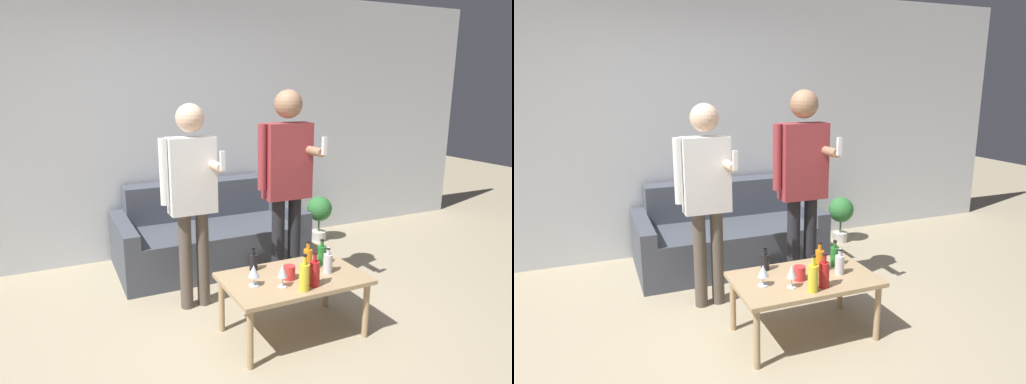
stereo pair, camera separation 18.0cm
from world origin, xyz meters
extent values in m
plane|color=tan|center=(0.00, 0.00, 0.00)|extent=(16.00, 16.00, 0.00)
cube|color=silver|center=(0.00, 2.18, 1.35)|extent=(8.00, 0.06, 2.70)
cube|color=#474C56|center=(0.33, 1.50, 0.21)|extent=(1.51, 0.68, 0.41)
cube|color=#474C56|center=(0.33, 1.97, 0.39)|extent=(1.51, 0.26, 0.79)
cube|color=#474C56|center=(-0.49, 1.64, 0.27)|extent=(0.14, 0.94, 0.54)
cube|color=#474C56|center=(1.16, 1.64, 0.27)|extent=(0.14, 0.94, 0.54)
cube|color=tan|center=(0.43, 0.13, 0.43)|extent=(1.00, 0.61, 0.03)
cylinder|color=tan|center=(-0.01, -0.12, 0.21)|extent=(0.04, 0.04, 0.42)
cylinder|color=tan|center=(0.88, -0.12, 0.21)|extent=(0.04, 0.04, 0.42)
cylinder|color=tan|center=(-0.01, 0.39, 0.21)|extent=(0.04, 0.04, 0.42)
cylinder|color=tan|center=(0.88, 0.39, 0.21)|extent=(0.04, 0.04, 0.42)
cylinder|color=black|center=(0.23, 0.36, 0.50)|extent=(0.06, 0.06, 0.12)
cylinder|color=black|center=(0.23, 0.36, 0.58)|extent=(0.02, 0.02, 0.05)
cylinder|color=black|center=(0.23, 0.36, 0.60)|extent=(0.03, 0.03, 0.01)
cylinder|color=#23752D|center=(0.74, 0.24, 0.52)|extent=(0.06, 0.06, 0.14)
cylinder|color=#23752D|center=(0.74, 0.24, 0.61)|extent=(0.02, 0.02, 0.05)
cylinder|color=black|center=(0.74, 0.24, 0.64)|extent=(0.03, 0.03, 0.01)
cylinder|color=orange|center=(0.58, 0.18, 0.53)|extent=(0.06, 0.06, 0.16)
cylinder|color=orange|center=(0.58, 0.18, 0.64)|extent=(0.02, 0.02, 0.06)
cylinder|color=black|center=(0.58, 0.18, 0.66)|extent=(0.03, 0.03, 0.01)
cylinder|color=yellow|center=(0.39, -0.09, 0.54)|extent=(0.07, 0.07, 0.18)
cylinder|color=yellow|center=(0.39, -0.09, 0.66)|extent=(0.03, 0.03, 0.07)
cylinder|color=black|center=(0.39, -0.09, 0.69)|extent=(0.03, 0.03, 0.01)
cylinder|color=#B21E1E|center=(0.49, -0.06, 0.53)|extent=(0.07, 0.07, 0.17)
cylinder|color=#B21E1E|center=(0.49, -0.06, 0.65)|extent=(0.03, 0.03, 0.07)
cylinder|color=black|center=(0.49, -0.06, 0.68)|extent=(0.03, 0.03, 0.01)
cylinder|color=silver|center=(0.69, 0.09, 0.51)|extent=(0.06, 0.06, 0.14)
cylinder|color=silver|center=(0.69, 0.09, 0.61)|extent=(0.02, 0.02, 0.05)
cylinder|color=black|center=(0.69, 0.09, 0.63)|extent=(0.03, 0.03, 0.01)
cylinder|color=silver|center=(0.12, 0.12, 0.45)|extent=(0.07, 0.07, 0.01)
cylinder|color=silver|center=(0.12, 0.12, 0.48)|extent=(0.01, 0.01, 0.06)
cone|color=silver|center=(0.12, 0.12, 0.55)|extent=(0.08, 0.08, 0.08)
cylinder|color=silver|center=(0.28, 0.02, 0.45)|extent=(0.06, 0.06, 0.01)
cylinder|color=silver|center=(0.28, 0.02, 0.48)|extent=(0.01, 0.01, 0.07)
cone|color=silver|center=(0.28, 0.02, 0.56)|extent=(0.07, 0.07, 0.09)
cylinder|color=red|center=(0.39, 0.11, 0.49)|extent=(0.08, 0.08, 0.10)
cylinder|color=brown|center=(-0.14, 0.84, 0.39)|extent=(0.10, 0.10, 0.79)
cylinder|color=brown|center=(0.00, 0.84, 0.39)|extent=(0.10, 0.10, 0.79)
cube|color=white|center=(-0.07, 0.84, 1.08)|extent=(0.36, 0.16, 0.59)
sphere|color=beige|center=(-0.07, 0.84, 1.52)|extent=(0.22, 0.22, 0.22)
cylinder|color=white|center=(-0.28, 0.84, 1.13)|extent=(0.07, 0.07, 0.50)
cylinder|color=beige|center=(0.08, 0.72, 1.17)|extent=(0.07, 0.26, 0.07)
cube|color=white|center=(0.08, 0.56, 1.23)|extent=(0.03, 0.03, 0.14)
cylinder|color=#232328|center=(0.65, 0.79, 0.42)|extent=(0.11, 0.11, 0.83)
cylinder|color=#232328|center=(0.81, 0.79, 0.42)|extent=(0.11, 0.11, 0.83)
cube|color=#933338|center=(0.73, 0.79, 1.15)|extent=(0.39, 0.17, 0.63)
sphere|color=#9E7556|center=(0.73, 0.79, 1.61)|extent=(0.23, 0.23, 0.23)
cylinder|color=#933338|center=(0.50, 0.79, 1.19)|extent=(0.07, 0.07, 0.53)
cylinder|color=#9E7556|center=(0.89, 0.65, 1.24)|extent=(0.07, 0.27, 0.07)
cube|color=white|center=(0.89, 0.49, 1.30)|extent=(0.03, 0.03, 0.14)
cylinder|color=silver|center=(1.70, 1.77, 0.05)|extent=(0.16, 0.16, 0.11)
cylinder|color=#476B38|center=(1.70, 1.77, 0.19)|extent=(0.02, 0.02, 0.17)
sphere|color=#337A38|center=(1.70, 1.77, 0.38)|extent=(0.28, 0.28, 0.28)
camera|label=1|loc=(-1.06, -2.46, 1.77)|focal=32.00mm
camera|label=2|loc=(-0.89, -2.53, 1.77)|focal=32.00mm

